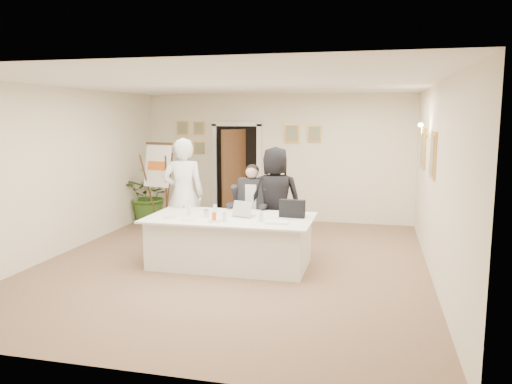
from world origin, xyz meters
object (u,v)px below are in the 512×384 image
Objects in this scene: flip_chart at (161,190)px; potted_palm at (150,194)px; standing_man at (183,195)px; conference_table at (230,241)px; standing_woman at (275,199)px; laptop_bag at (292,209)px; seated_man at (252,207)px; oj_glass at (214,217)px; laptop at (244,207)px; steel_jug at (206,213)px; paper_stack at (277,222)px.

flip_chart is 1.45× the size of potted_palm.
potted_palm is at bearing -70.77° from standing_man.
standing_woman reaches higher than conference_table.
standing_woman is 4.59× the size of laptop_bag.
flip_chart is at bearing -29.72° from standing_woman.
conference_table is 1.09m from laptop_bag.
seated_man is at bearing 139.19° from laptop_bag.
laptop_bag is 3.04× the size of oj_glass.
potted_palm is 9.33× the size of oj_glass.
seated_man is 0.94m from laptop.
steel_jug is at bearing -51.79° from flip_chart.
conference_table is at bearing -97.88° from seated_man.
standing_man reaches higher than oj_glass.
potted_palm is 3.67m from steel_jug.
oj_glass is at bearing -110.62° from conference_table.
laptop_bag is (3.05, -1.95, 0.10)m from flip_chart.
oj_glass is at bearing -51.20° from potted_palm.
conference_table is at bearing 69.38° from oj_glass.
steel_jug is at bearing 128.13° from oj_glass.
steel_jug is (-0.87, -1.10, -0.08)m from standing_woman.
standing_man is at bearing 146.24° from conference_table.
laptop_bag reaches higher than conference_table.
potted_palm reaches higher than conference_table.
standing_woman is 0.94m from laptop_bag.
oj_glass is (-0.34, -0.48, -0.07)m from laptop.
seated_man is 0.77× the size of standing_man.
potted_palm is at bearing 133.90° from conference_table.
steel_jug is (-0.45, -1.12, 0.07)m from seated_man.
standing_woman is 5.43× the size of paper_stack.
standing_woman is 0.95m from laptop.
paper_stack is at bearing 95.89° from standing_woman.
laptop_bag is at bearing 22.52° from laptop.
standing_woman is 1.52m from oj_glass.
steel_jug is at bearing -164.20° from laptop_bag.
oj_glass is 0.35m from steel_jug.
laptop and laptop_bag have the same top height.
steel_jug is at bearing 44.93° from standing_woman.
laptop reaches higher than paper_stack.
laptop_bag reaches higher than steel_jug.
conference_table is 19.73× the size of oj_glass.
laptop_bag is (3.60, -2.59, 0.31)m from potted_palm.
laptop is at bearing -86.33° from seated_man.
standing_woman is (2.62, -1.12, 0.09)m from flip_chart.
standing_man is 1.59m from standing_woman.
oj_glass is (-0.94, -0.07, 0.05)m from paper_stack.
paper_stack is at bearing -39.82° from flip_chart.
laptop is (-0.32, -0.90, 0.01)m from standing_woman.
standing_woman is (1.56, 0.31, -0.07)m from standing_man.
oj_glass is (0.91, -1.07, -0.14)m from standing_man.
laptop is 0.59m from oj_glass.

